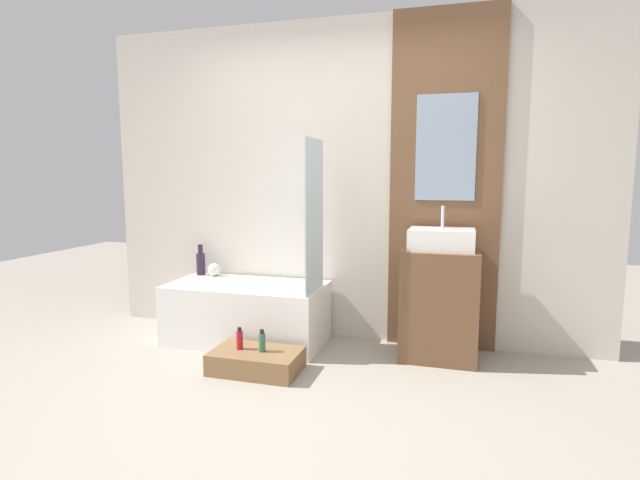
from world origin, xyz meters
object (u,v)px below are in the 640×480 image
wooden_step_bench (256,361)px  bottle_soap_primary (240,339)px  vase_round_light (214,270)px  bathtub (247,313)px  sink (442,239)px  bottle_soap_secondary (262,342)px  vase_tall_dark (201,262)px

wooden_step_bench → bottle_soap_primary: 0.19m
vase_round_light → bottle_soap_primary: size_ratio=0.72×
bathtub → wooden_step_bench: bearing=-60.2°
vase_round_light → bottle_soap_primary: 1.04m
wooden_step_bench → sink: bearing=28.0°
bottle_soap_secondary → wooden_step_bench: bearing=180.0°
bottle_soap_secondary → vase_round_light: bearing=134.7°
vase_round_light → bottle_soap_secondary: (0.77, -0.78, -0.32)m
sink → vase_tall_dark: bearing=175.6°
sink → wooden_step_bench: bearing=-152.0°
sink → vase_tall_dark: size_ratio=1.73×
vase_round_light → bathtub: bearing=-28.2°
bathtub → bottle_soap_secondary: (0.37, -0.56, -0.02)m
bottle_soap_primary → bottle_soap_secondary: bearing=0.0°
wooden_step_bench → vase_tall_dark: bearing=137.4°
sink → bottle_soap_secondary: size_ratio=3.00×
bottle_soap_secondary → bottle_soap_primary: bearing=180.0°
bottle_soap_secondary → bathtub: bearing=123.2°
vase_tall_dark → bottle_soap_secondary: (0.91, -0.80, -0.37)m
vase_tall_dark → vase_round_light: vase_tall_dark is taller
bathtub → vase_round_light: vase_round_light is taller
wooden_step_bench → bottle_soap_primary: size_ratio=3.91×
bottle_soap_primary → bottle_soap_secondary: 0.17m
bottle_soap_secondary → sink: bearing=28.9°
wooden_step_bench → bottle_soap_primary: bearing=180.0°
bathtub → bottle_soap_primary: bearing=-70.4°
wooden_step_bench → bottle_soap_secondary: bottle_soap_secondary is taller
vase_tall_dark → vase_round_light: (0.14, -0.02, -0.05)m
wooden_step_bench → sink: (1.20, 0.64, 0.82)m
bathtub → bottle_soap_secondary: 0.67m
sink → vase_tall_dark: sink is taller
wooden_step_bench → vase_tall_dark: 1.29m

